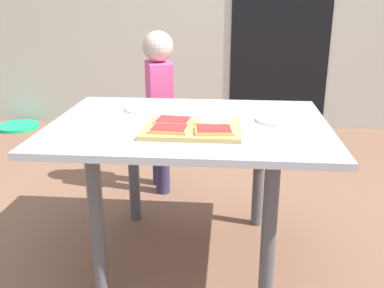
% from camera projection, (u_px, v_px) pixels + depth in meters
% --- Properties ---
extents(ground_plane, '(16.00, 16.00, 0.00)m').
position_uv_depth(ground_plane, '(190.00, 255.00, 2.19)').
color(ground_plane, brown).
extents(house_door, '(0.90, 0.02, 2.00)m').
position_uv_depth(house_door, '(281.00, 21.00, 3.96)').
color(house_door, black).
rests_on(house_door, ground).
extents(dining_table, '(1.24, 0.92, 0.69)m').
position_uv_depth(dining_table, '(189.00, 141.00, 2.00)').
color(dining_table, '#B2B3BA').
rests_on(dining_table, ground).
extents(cutting_board, '(0.41, 0.30, 0.02)m').
position_uv_depth(cutting_board, '(192.00, 129.00, 1.83)').
color(cutting_board, tan).
rests_on(cutting_board, dining_table).
extents(pizza_slice_far_right, '(0.17, 0.14, 0.02)m').
position_uv_depth(pizza_slice_far_right, '(215.00, 122.00, 1.87)').
color(pizza_slice_far_right, '#DEA058').
rests_on(pizza_slice_far_right, cutting_board).
extents(pizza_slice_far_left, '(0.16, 0.13, 0.02)m').
position_uv_depth(pizza_slice_far_left, '(173.00, 121.00, 1.89)').
color(pizza_slice_far_left, '#DEA058').
rests_on(pizza_slice_far_left, cutting_board).
extents(pizza_slice_near_right, '(0.16, 0.13, 0.02)m').
position_uv_depth(pizza_slice_near_right, '(214.00, 130.00, 1.76)').
color(pizza_slice_near_right, '#DEA058').
rests_on(pizza_slice_near_right, cutting_board).
extents(pizza_slice_near_left, '(0.16, 0.12, 0.02)m').
position_uv_depth(pizza_slice_near_left, '(169.00, 129.00, 1.77)').
color(pizza_slice_near_left, '#DEA058').
rests_on(pizza_slice_near_left, cutting_board).
extents(plate_white_left, '(0.19, 0.19, 0.01)m').
position_uv_depth(plate_white_left, '(144.00, 109.00, 2.18)').
color(plate_white_left, white).
rests_on(plate_white_left, dining_table).
extents(plate_white_right, '(0.19, 0.19, 0.01)m').
position_uv_depth(plate_white_right, '(277.00, 120.00, 1.98)').
color(plate_white_right, white).
rests_on(plate_white_right, dining_table).
extents(child_left, '(0.21, 0.27, 1.03)m').
position_uv_depth(child_left, '(159.00, 99.00, 2.75)').
color(child_left, '#372E4C').
rests_on(child_left, ground).
extents(garden_hose_coil, '(0.40, 0.40, 0.03)m').
position_uv_depth(garden_hose_coil, '(18.00, 126.00, 4.26)').
color(garden_hose_coil, '#1BAE6E').
rests_on(garden_hose_coil, ground).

